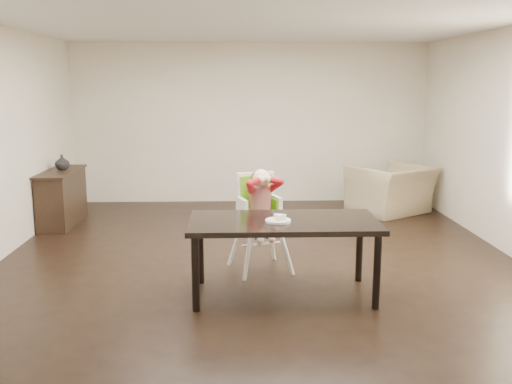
% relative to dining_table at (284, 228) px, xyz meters
% --- Properties ---
extents(ground, '(7.00, 7.00, 0.00)m').
position_rel_dining_table_xyz_m(ground, '(-0.19, 1.00, -0.67)').
color(ground, black).
rests_on(ground, ground).
extents(room_walls, '(6.02, 7.02, 2.71)m').
position_rel_dining_table_xyz_m(room_walls, '(-0.19, 1.00, 1.18)').
color(room_walls, beige).
rests_on(room_walls, ground).
extents(dining_table, '(1.80, 0.90, 0.75)m').
position_rel_dining_table_xyz_m(dining_table, '(0.00, 0.00, 0.00)').
color(dining_table, black).
rests_on(dining_table, ground).
extents(high_chair, '(0.59, 0.59, 1.12)m').
position_rel_dining_table_xyz_m(high_chair, '(-0.20, 0.80, 0.12)').
color(high_chair, white).
rests_on(high_chair, ground).
extents(plate, '(0.30, 0.30, 0.07)m').
position_rel_dining_table_xyz_m(plate, '(-0.05, -0.08, 0.10)').
color(plate, white).
rests_on(plate, dining_table).
extents(armchair, '(1.38, 1.26, 1.01)m').
position_rel_dining_table_xyz_m(armchair, '(2.01, 3.50, -0.17)').
color(armchair, tan).
rests_on(armchair, ground).
extents(sideboard, '(0.44, 1.26, 0.79)m').
position_rel_dining_table_xyz_m(sideboard, '(-2.97, 2.94, -0.27)').
color(sideboard, black).
rests_on(sideboard, ground).
extents(vase, '(0.22, 0.23, 0.21)m').
position_rel_dining_table_xyz_m(vase, '(-2.97, 3.05, 0.22)').
color(vase, '#99999E').
rests_on(vase, sideboard).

